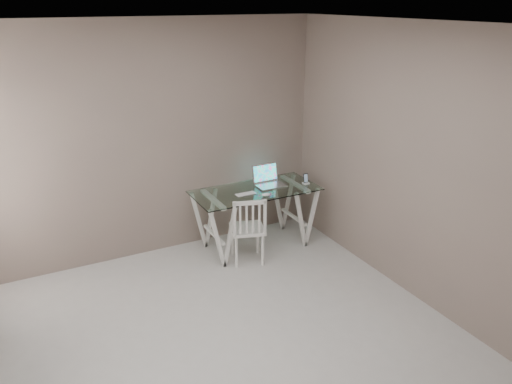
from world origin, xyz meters
The scene contains 7 objects.
room centered at (-0.06, 0.02, 1.72)m, with size 4.50×4.52×2.71m.
desk centered at (1.05, 1.78, 0.38)m, with size 1.50×0.70×0.75m.
chair centered at (0.79, 1.44, 0.45)m, with size 0.47×0.47×0.82m.
laptop centered at (1.28, 1.87, 0.80)m, with size 0.34×0.29×0.24m.
keyboard centered at (0.88, 1.70, 0.75)m, with size 0.25×0.11×0.01m, color silver.
mouse centered at (1.07, 1.55, 0.76)m, with size 0.10×0.06×0.03m, color white.
phone_dock centered at (1.70, 1.68, 0.78)m, with size 0.07×0.07×0.13m.
Camera 1 is at (-1.50, -3.13, 2.88)m, focal length 35.00 mm.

